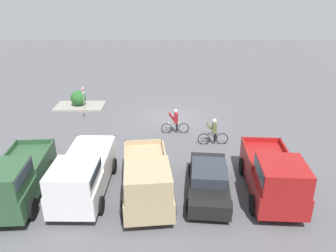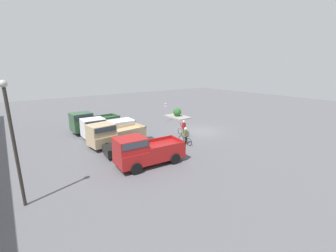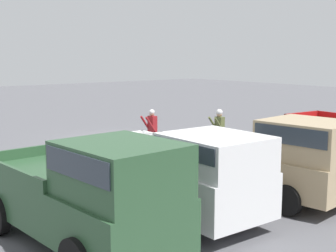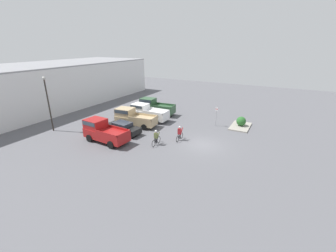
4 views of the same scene
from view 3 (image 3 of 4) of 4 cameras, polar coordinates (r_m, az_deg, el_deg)
ground_plane at (r=21.57m, az=-6.38°, el=-1.67°), size 80.00×80.00×0.00m
sedan_0 at (r=15.52m, az=17.30°, el=-3.49°), size 2.23×4.71×1.35m
pickup_truck_1 at (r=12.93m, az=12.54°, el=-3.66°), size 2.59×5.47×2.22m
pickup_truck_2 at (r=11.21m, az=1.61°, el=-5.51°), size 2.26×5.34×2.14m
pickup_truck_3 at (r=9.28m, az=-9.68°, el=-7.99°), size 2.40×5.31×2.34m
cyclist_0 at (r=19.26m, az=-1.99°, el=-0.39°), size 1.80×0.46×1.67m
cyclist_1 at (r=19.44m, az=6.23°, el=-0.26°), size 1.83×0.46×1.67m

